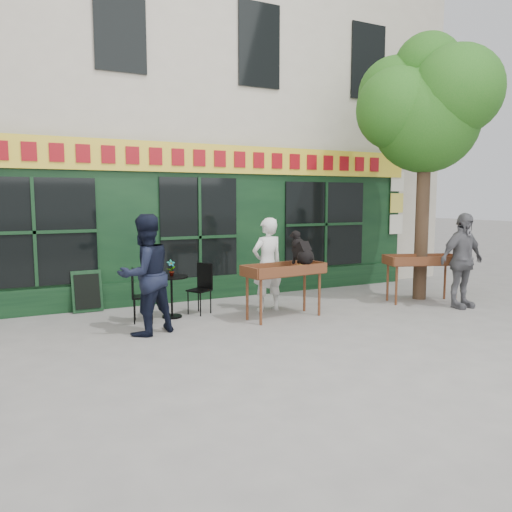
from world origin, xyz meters
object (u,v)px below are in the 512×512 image
Objects in this scene: book_cart_center at (284,273)px; man_left at (145,275)px; man_right at (462,261)px; woman at (267,265)px; bistro_table at (172,288)px; book_cart_right at (422,263)px; dog at (302,247)px.

man_left is at bearing 172.97° from book_cart_center.
man_right is 0.98× the size of man_left.
woman is 2.37× the size of bistro_table.
man_right is at bearing 151.19° from woman.
man_left is (-5.80, 0.10, 0.14)m from book_cart_right.
man_right is 2.48× the size of bistro_table.
bistro_table is (-2.17, 0.98, -0.75)m from dog.
man_right is 5.69m from bistro_table.
dog is 0.32× the size of man_right.
woman is 3.87m from man_right.
book_cart_center is 2.60× the size of dog.
bistro_table is at bearing 160.30° from man_right.
book_cart_center reaches higher than bistro_table.
woman is 0.95× the size of man_right.
man_right reaches higher than woman.
book_cart_center is at bearing -163.01° from book_cart_right.
dog is 0.33× the size of woman.
man_right reaches higher than book_cart_center.
woman is 2.60m from man_left.
book_cart_right is at bearing -11.13° from bistro_table.
man_right reaches higher than bistro_table.
bistro_table is (-1.82, 0.28, -0.36)m from woman.
bistro_table is (-1.82, 0.93, -0.28)m from book_cart_center.
dog is at bearing -24.25° from bistro_table.
book_cart_right is (3.27, -0.72, -0.08)m from woman.
book_cart_center is 0.96× the size of book_cart_right.
woman reaches higher than book_cart_center.
bistro_table is 1.21m from man_left.
dog is at bearing 158.32° from man_left.
book_cart_center is 2.53m from man_left.
book_cart_center is 0.59m from dog.
book_cart_center is at bearing 159.24° from man_left.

